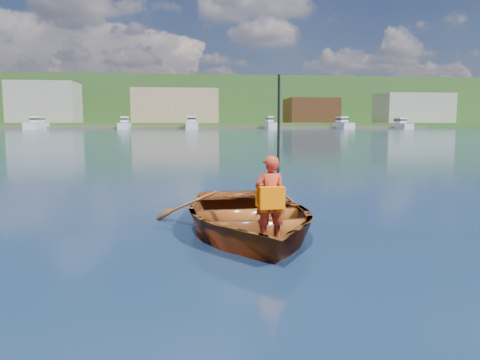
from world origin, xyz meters
name	(u,v)px	position (x,y,z in m)	size (l,w,h in m)	color
ground	(312,240)	(0.00, 0.00, 0.00)	(600.00, 600.00, 0.00)	#0F2B45
rowboat	(247,215)	(-0.88, 0.63, 0.27)	(3.09, 4.17, 0.83)	brown
child_paddler	(270,197)	(-0.67, -0.26, 0.69)	(0.44, 0.36, 2.25)	red
shoreline	(188,107)	(0.00, 236.61, 10.32)	(400.00, 140.00, 22.00)	#2B5020
dock	(190,128)	(-0.17, 148.00, 0.40)	(160.05, 7.45, 0.80)	brown
waterfront_buildings	(168,107)	(-7.74, 165.00, 7.74)	(202.00, 16.00, 14.00)	maroon
marina_yachts	(187,125)	(-1.21, 143.31, 1.43)	(144.66, 13.79, 4.33)	silver
hillside_trees	(164,92)	(-12.17, 239.00, 18.04)	(286.12, 87.34, 24.69)	#382314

